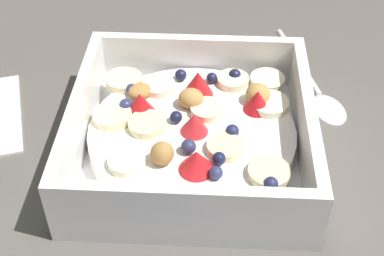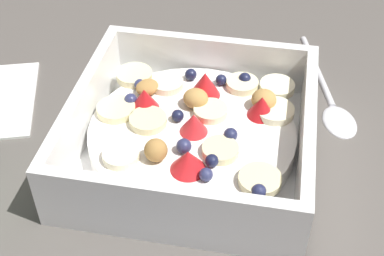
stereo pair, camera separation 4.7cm
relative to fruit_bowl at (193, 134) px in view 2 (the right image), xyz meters
name	(u,v)px [view 2 (the right image)]	position (x,y,z in m)	size (l,w,h in m)	color
ground_plane	(173,162)	(0.01, 0.02, -0.02)	(2.40, 2.40, 0.00)	#56514C
fruit_bowl	(193,134)	(0.00, 0.00, 0.00)	(0.21, 0.21, 0.06)	white
spoon	(333,102)	(-0.13, -0.09, -0.02)	(0.06, 0.17, 0.01)	silver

